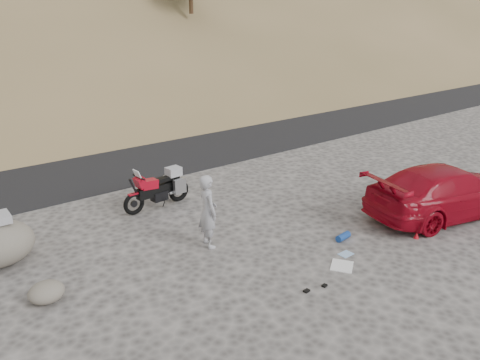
{
  "coord_description": "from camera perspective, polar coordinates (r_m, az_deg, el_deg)",
  "views": [
    {
      "loc": [
        -5.97,
        -7.41,
        5.23
      ],
      "look_at": [
        1.1,
        1.79,
        1.0
      ],
      "focal_mm": 35.0,
      "sensor_mm": 36.0,
      "label": 1
    }
  ],
  "objects": [
    {
      "name": "red_car",
      "position": [
        13.89,
        23.53,
        -3.85
      ],
      "size": [
        5.0,
        2.9,
        1.36
      ],
      "primitive_type": "imported",
      "rotation": [
        0.0,
        0.0,
        1.35
      ],
      "color": "maroon",
      "rests_on": "ground"
    },
    {
      "name": "gear_blue_cloth",
      "position": [
        11.02,
        12.77,
        -8.8
      ],
      "size": [
        0.32,
        0.24,
        0.01
      ],
      "primitive_type": "cube",
      "rotation": [
        0.0,
        0.0,
        0.02
      ],
      "color": "#92B7E2",
      "rests_on": "ground"
    },
    {
      "name": "gear_glove_a",
      "position": [
        9.56,
        8.13,
        -13.23
      ],
      "size": [
        0.13,
        0.1,
        0.04
      ],
      "primitive_type": "cube",
      "rotation": [
        0.0,
        0.0,
        0.11
      ],
      "color": "black",
      "rests_on": "ground"
    },
    {
      "name": "man",
      "position": [
        11.17,
        -3.84,
        -7.93
      ],
      "size": [
        0.53,
        0.71,
        1.76
      ],
      "primitive_type": "imported",
      "rotation": [
        0.0,
        0.0,
        1.38
      ],
      "color": "#9D9CA2",
      "rests_on": "ground"
    },
    {
      "name": "ground",
      "position": [
        10.86,
        1.18,
        -8.76
      ],
      "size": [
        140.0,
        140.0,
        0.0
      ],
      "primitive_type": "plane",
      "color": "#464240",
      "rests_on": "ground"
    },
    {
      "name": "small_rock",
      "position": [
        9.81,
        -22.53,
        -12.51
      ],
      "size": [
        0.79,
        0.74,
        0.4
      ],
      "rotation": [
        0.0,
        0.0,
        -0.22
      ],
      "color": "#57524B",
      "rests_on": "ground"
    },
    {
      "name": "motorcycle",
      "position": [
        13.24,
        -9.75,
        -1.03
      ],
      "size": [
        2.11,
        0.71,
        1.26
      ],
      "rotation": [
        0.0,
        0.0,
        0.09
      ],
      "color": "black",
      "rests_on": "ground"
    },
    {
      "name": "gear_funnel",
      "position": [
        12.2,
        20.71,
        -6.3
      ],
      "size": [
        0.15,
        0.15,
        0.17
      ],
      "primitive_type": "cone",
      "rotation": [
        0.0,
        0.0,
        -0.12
      ],
      "color": "red",
      "rests_on": "ground"
    },
    {
      "name": "gear_glove_b",
      "position": [
        9.77,
        10.27,
        -12.54
      ],
      "size": [
        0.12,
        0.1,
        0.04
      ],
      "primitive_type": "cube",
      "rotation": [
        0.0,
        0.0,
        0.21
      ],
      "color": "black",
      "rests_on": "ground"
    },
    {
      "name": "road",
      "position": [
        18.22,
        -16.81,
        2.48
      ],
      "size": [
        120.0,
        7.0,
        0.05
      ],
      "primitive_type": "cube",
      "color": "black",
      "rests_on": "ground"
    },
    {
      "name": "gear_blue_mat",
      "position": [
        11.62,
        12.47,
        -6.75
      ],
      "size": [
        0.44,
        0.22,
        0.17
      ],
      "primitive_type": "cylinder",
      "rotation": [
        0.0,
        1.57,
        0.12
      ],
      "color": "navy",
      "rests_on": "ground"
    },
    {
      "name": "gear_white_cloth",
      "position": [
        10.53,
        12.32,
        -10.19
      ],
      "size": [
        0.68,
        0.67,
        0.02
      ],
      "primitive_type": "cube",
      "rotation": [
        0.0,
        0.0,
        0.6
      ],
      "color": "white",
      "rests_on": "ground"
    }
  ]
}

